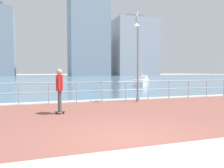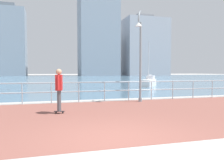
{
  "view_description": "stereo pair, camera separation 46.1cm",
  "coord_description": "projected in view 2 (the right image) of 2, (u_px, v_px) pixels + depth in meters",
  "views": [
    {
      "loc": [
        -2.09,
        -5.07,
        1.63
      ],
      "look_at": [
        1.04,
        4.1,
        1.1
      ],
      "focal_mm": 36.68,
      "sensor_mm": 36.0,
      "label": 1
    },
    {
      "loc": [
        -1.65,
        -5.21,
        1.63
      ],
      "look_at": [
        1.04,
        4.1,
        1.1
      ],
      "focal_mm": 36.68,
      "sensor_mm": 36.0,
      "label": 2
    }
  ],
  "objects": [
    {
      "name": "skateboarder",
      "position": [
        59.0,
        87.0,
        8.83
      ],
      "size": [
        0.41,
        0.56,
        1.73
      ],
      "color": "black",
      "rests_on": "ground"
    },
    {
      "name": "ground",
      "position": [
        55.0,
        80.0,
        43.91
      ],
      "size": [
        220.0,
        220.0,
        0.0
      ],
      "primitive_type": "plane",
      "color": "#ADAAA5"
    },
    {
      "name": "sailboat_navy",
      "position": [
        149.0,
        82.0,
        25.61
      ],
      "size": [
        3.01,
        3.39,
        4.89
      ],
      "color": "white",
      "rests_on": "ground"
    },
    {
      "name": "tower_steel",
      "position": [
        9.0,
        42.0,
        88.86
      ],
      "size": [
        12.52,
        10.84,
        27.81
      ],
      "color": "#8493A3",
      "rests_on": "ground"
    },
    {
      "name": "harbor_water",
      "position": [
        53.0,
        78.0,
        55.26
      ],
      "size": [
        180.0,
        88.0,
        0.0
      ],
      "primitive_type": "cube",
      "color": "slate",
      "rests_on": "ground"
    },
    {
      "name": "waterfront_railing",
      "position": [
        79.0,
        88.0,
        12.05
      ],
      "size": [
        25.25,
        0.06,
        1.08
      ],
      "color": "#9EADB7",
      "rests_on": "ground"
    },
    {
      "name": "lamppost",
      "position": [
        140.0,
        52.0,
        12.11
      ],
      "size": [
        0.58,
        0.72,
        4.85
      ],
      "color": "gray",
      "rests_on": "ground"
    },
    {
      "name": "tower_beige",
      "position": [
        143.0,
        48.0,
        97.98
      ],
      "size": [
        17.82,
        16.25,
        25.38
      ],
      "color": "#A3A8B2",
      "rests_on": "ground"
    },
    {
      "name": "tower_glass",
      "position": [
        98.0,
        18.0,
        89.24
      ],
      "size": [
        15.04,
        10.73,
        46.43
      ],
      "color": "#8493A3",
      "rests_on": "ground"
    },
    {
      "name": "brick_paving",
      "position": [
        93.0,
        115.0,
        8.49
      ],
      "size": [
        28.0,
        7.51,
        0.01
      ],
      "primitive_type": "cube",
      "color": "brown",
      "rests_on": "ground"
    }
  ]
}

